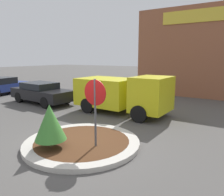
% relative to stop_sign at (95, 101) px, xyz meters
% --- Properties ---
extents(ground_plane, '(120.00, 120.00, 0.00)m').
position_rel_stop_sign_xyz_m(ground_plane, '(-0.68, 0.11, -1.65)').
color(ground_plane, '#514F4C').
extents(traffic_island, '(4.00, 4.00, 0.15)m').
position_rel_stop_sign_xyz_m(traffic_island, '(-0.68, 0.11, -1.57)').
color(traffic_island, '#BCB7AD').
rests_on(traffic_island, ground_plane).
extents(stop_sign, '(0.82, 0.07, 2.35)m').
position_rel_stop_sign_xyz_m(stop_sign, '(0.00, 0.00, 0.00)').
color(stop_sign, '#4C4C51').
rests_on(stop_sign, ground_plane).
extents(island_shrub, '(1.00, 1.00, 1.41)m').
position_rel_stop_sign_xyz_m(island_shrub, '(-1.12, -0.89, -0.66)').
color(island_shrub, brown).
rests_on(island_shrub, traffic_island).
extents(utility_truck, '(5.13, 2.39, 2.07)m').
position_rel_stop_sign_xyz_m(utility_truck, '(-1.71, 4.64, -0.53)').
color(utility_truck, gold).
rests_on(utility_truck, ground_plane).
extents(parked_sedan_black, '(4.74, 2.17, 1.37)m').
position_rel_stop_sign_xyz_m(parked_sedan_black, '(-7.52, 4.06, -0.93)').
color(parked_sedan_black, black).
rests_on(parked_sedan_black, ground_plane).
extents(parked_sedan_blue, '(2.34, 4.52, 1.37)m').
position_rel_stop_sign_xyz_m(parked_sedan_blue, '(-13.16, 4.74, -0.95)').
color(parked_sedan_blue, navy).
rests_on(parked_sedan_blue, ground_plane).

